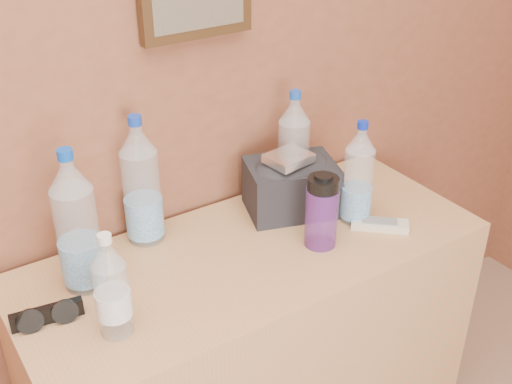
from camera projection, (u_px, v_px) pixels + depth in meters
dresser at (254, 359)px, 1.87m from camera, size 1.24×0.52×0.78m
pet_large_a at (77, 228)px, 1.47m from camera, size 0.10×0.10×0.36m
pet_large_b at (142, 187)px, 1.64m from camera, size 0.10×0.10×0.35m
pet_large_c at (294, 152)px, 1.84m from camera, size 0.09×0.09×0.33m
pet_large_d at (358, 178)px, 1.74m from camera, size 0.08×0.08×0.30m
pet_small at (112, 291)px, 1.35m from camera, size 0.07×0.07×0.25m
nalgene_bottle at (322, 211)px, 1.65m from camera, size 0.08×0.08×0.21m
sunglasses at (47, 315)px, 1.42m from camera, size 0.17×0.08×0.04m
ac_remote at (380, 225)px, 1.76m from camera, size 0.15×0.14×0.02m
toiletry_bag at (291, 184)px, 1.81m from camera, size 0.29×0.24×0.17m
foil_packet at (289, 158)px, 1.74m from camera, size 0.13×0.11×0.02m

